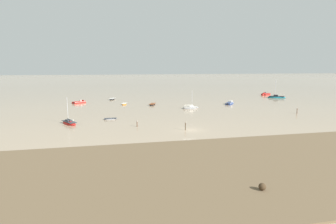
% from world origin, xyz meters
% --- Properties ---
extents(ground_plane, '(800.00, 800.00, 0.00)m').
position_xyz_m(ground_plane, '(0.00, 0.00, 0.00)').
color(ground_plane, tan).
extents(mudflat_shore, '(338.60, 27.63, 0.25)m').
position_xyz_m(mudflat_shore, '(1.59, -22.41, 0.13)').
color(mudflat_shore, brown).
rests_on(mudflat_shore, ground).
extents(seaweed_clump, '(0.78, 0.78, 0.78)m').
position_xyz_m(seaweed_clump, '(-1.20, -29.63, 0.64)').
color(seaweed_clump, '#402F1E').
rests_on(seaweed_clump, mudflat_shore).
extents(rowboat_moored_0, '(2.35, 4.27, 0.64)m').
position_xyz_m(rowboat_moored_0, '(-10.64, 42.55, 0.17)').
color(rowboat_moored_0, orange).
rests_on(rowboat_moored_0, ground).
extents(motorboat_moored_0, '(5.28, 4.74, 1.82)m').
position_xyz_m(motorboat_moored_0, '(-25.53, 49.94, 0.25)').
color(motorboat_moored_0, red).
rests_on(motorboat_moored_0, ground).
extents(rowboat_moored_1, '(3.25, 4.79, 0.72)m').
position_xyz_m(rowboat_moored_1, '(-1.34, 39.19, 0.20)').
color(rowboat_moored_1, black).
rests_on(rowboat_moored_1, ground).
extents(sailboat_moored_0, '(7.21, 5.52, 7.94)m').
position_xyz_m(sailboat_moored_0, '(52.35, 49.09, 0.34)').
color(sailboat_moored_0, '#197084').
rests_on(sailboat_moored_0, ground).
extents(sailboat_moored_1, '(5.19, 1.69, 5.79)m').
position_xyz_m(sailboat_moored_1, '(8.85, 28.52, 0.25)').
color(sailboat_moored_1, gray).
rests_on(sailboat_moored_1, ground).
extents(rowboat_moored_3, '(2.95, 4.80, 0.72)m').
position_xyz_m(rowboat_moored_3, '(-14.29, 58.31, 0.19)').
color(rowboat_moored_3, black).
rests_on(rowboat_moored_3, ground).
extents(rowboat_moored_4, '(3.23, 1.18, 0.51)m').
position_xyz_m(rowboat_moored_4, '(-15.81, 15.30, 0.14)').
color(rowboat_moored_4, gray).
rests_on(rowboat_moored_4, ground).
extents(sailboat_moored_2, '(4.37, 5.79, 6.36)m').
position_xyz_m(sailboat_moored_2, '(-25.10, 11.79, 0.28)').
color(sailboat_moored_2, red).
rests_on(sailboat_moored_2, ground).
extents(motorboat_moored_1, '(6.21, 5.16, 2.09)m').
position_xyz_m(motorboat_moored_1, '(53.94, 60.46, 0.29)').
color(motorboat_moored_1, red).
rests_on(motorboat_moored_1, ground).
extents(motorboat_moored_2, '(4.54, 4.76, 1.86)m').
position_xyz_m(motorboat_moored_2, '(25.34, 35.62, 0.28)').
color(motorboat_moored_2, navy).
rests_on(motorboat_moored_2, ground).
extents(mooring_post_near, '(0.22, 0.22, 1.96)m').
position_xyz_m(mooring_post_near, '(-0.99, 0.02, 0.84)').
color(mooring_post_near, '#423323').
rests_on(mooring_post_near, ground).
extents(mooring_post_left, '(0.22, 0.22, 1.82)m').
position_xyz_m(mooring_post_left, '(35.04, 13.18, 0.78)').
color(mooring_post_left, '#523323').
rests_on(mooring_post_left, ground).
extents(mooring_post_right, '(0.22, 0.22, 1.38)m').
position_xyz_m(mooring_post_right, '(-10.30, 5.70, 0.60)').
color(mooring_post_right, '#543323').
rests_on(mooring_post_right, ground).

